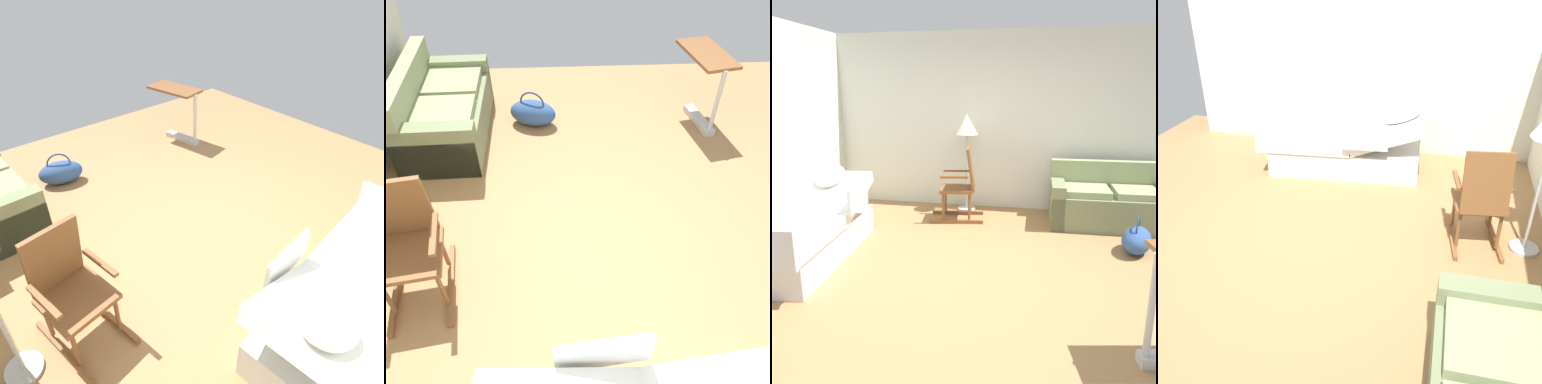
{
  "view_description": "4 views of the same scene",
  "coord_description": "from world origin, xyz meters",
  "views": [
    {
      "loc": [
        -2.3,
        2.16,
        2.6
      ],
      "look_at": [
        -0.26,
        0.39,
        0.7
      ],
      "focal_mm": 32.72,
      "sensor_mm": 36.0,
      "label": 1
    },
    {
      "loc": [
        -2.3,
        0.57,
        2.82
      ],
      "look_at": [
        -0.24,
        0.46,
        0.8
      ],
      "focal_mm": 37.42,
      "sensor_mm": 36.0,
      "label": 2
    },
    {
      "loc": [
        0.74,
        -3.72,
        1.82
      ],
      "look_at": [
        -0.12,
        0.45,
        0.74
      ],
      "focal_mm": 37.3,
      "sensor_mm": 36.0,
      "label": 3
    },
    {
      "loc": [
        3.25,
        1.37,
        2.53
      ],
      "look_at": [
        -0.06,
        0.52,
        0.63
      ],
      "focal_mm": 39.34,
      "sensor_mm": 36.0,
      "label": 4
    }
  ],
  "objects": [
    {
      "name": "ground_plane",
      "position": [
        0.0,
        0.0,
        0.0
      ],
      "size": [
        6.51,
        6.51,
        0.0
      ],
      "primitive_type": "plane",
      "color": "#9E7247"
    },
    {
      "name": "couch",
      "position": [
        1.64,
        1.88,
        0.31
      ],
      "size": [
        1.62,
        0.89,
        0.85
      ],
      "color": "#737D57",
      "rests_on": "ground"
    },
    {
      "name": "rocking_chair",
      "position": [
        -0.41,
        1.72,
        0.5
      ],
      "size": [
        0.82,
        0.58,
        1.05
      ],
      "color": "brown",
      "rests_on": "ground"
    },
    {
      "name": "overbed_table",
      "position": [
        1.78,
        -1.11,
        0.53
      ],
      "size": [
        0.88,
        0.55,
        0.84
      ],
      "color": "#B2B5BA",
      "rests_on": "ground"
    },
    {
      "name": "duffel_bag",
      "position": [
        1.81,
        0.9,
        0.15
      ],
      "size": [
        0.47,
        0.63,
        0.43
      ],
      "color": "#2D4C84",
      "rests_on": "ground"
    }
  ]
}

